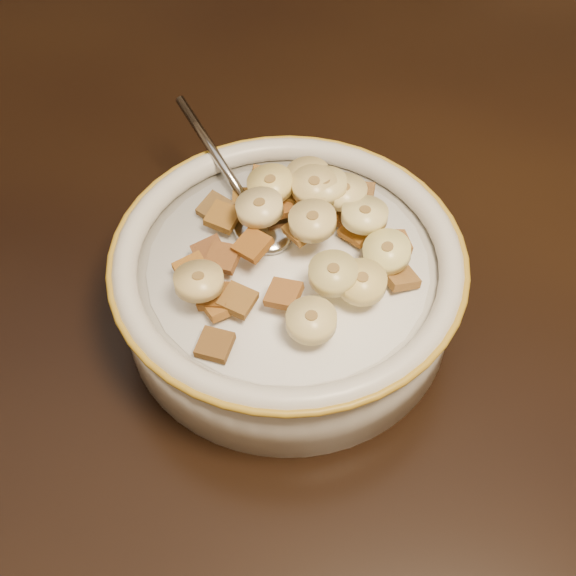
% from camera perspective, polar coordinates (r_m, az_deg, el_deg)
% --- Properties ---
extents(floor, '(4.00, 4.50, 0.10)m').
position_cam_1_polar(floor, '(1.38, -7.16, -15.31)').
color(floor, '#422816').
rests_on(floor, ground).
extents(table, '(1.42, 0.93, 0.04)m').
position_cam_1_polar(table, '(0.74, -13.21, 9.18)').
color(table, black).
rests_on(table, floor).
extents(chair, '(0.47, 0.47, 0.98)m').
position_cam_1_polar(chair, '(1.28, 2.59, 17.37)').
color(chair, black).
rests_on(chair, floor).
extents(cereal_bowl, '(0.23, 0.23, 0.05)m').
position_cam_1_polar(cereal_bowl, '(0.55, 0.00, -0.18)').
color(cereal_bowl, beige).
rests_on(cereal_bowl, table).
extents(milk, '(0.19, 0.19, 0.00)m').
position_cam_1_polar(milk, '(0.53, 0.00, 1.61)').
color(milk, white).
rests_on(milk, cereal_bowl).
extents(spoon, '(0.07, 0.07, 0.01)m').
position_cam_1_polar(spoon, '(0.55, -1.88, 4.43)').
color(spoon, gray).
rests_on(spoon, cereal_bowl).
extents(cereal_square_0, '(0.02, 0.02, 0.01)m').
position_cam_1_polar(cereal_square_0, '(0.56, 0.45, 6.56)').
color(cereal_square_0, brown).
rests_on(cereal_square_0, milk).
extents(cereal_square_1, '(0.03, 0.03, 0.01)m').
position_cam_1_polar(cereal_square_1, '(0.52, 1.03, 4.22)').
color(cereal_square_1, brown).
rests_on(cereal_square_1, milk).
extents(cereal_square_2, '(0.03, 0.03, 0.01)m').
position_cam_1_polar(cereal_square_2, '(0.52, 7.99, 0.75)').
color(cereal_square_2, brown).
rests_on(cereal_square_2, milk).
extents(cereal_square_3, '(0.02, 0.02, 0.01)m').
position_cam_1_polar(cereal_square_3, '(0.58, -1.55, 7.85)').
color(cereal_square_3, brown).
rests_on(cereal_square_3, milk).
extents(cereal_square_4, '(0.02, 0.02, 0.01)m').
position_cam_1_polar(cereal_square_4, '(0.51, -5.14, -0.59)').
color(cereal_square_4, brown).
rests_on(cereal_square_4, milk).
extents(cereal_square_5, '(0.02, 0.02, 0.01)m').
position_cam_1_polar(cereal_square_5, '(0.49, -5.22, -4.04)').
color(cereal_square_5, brown).
rests_on(cereal_square_5, milk).
extents(cereal_square_6, '(0.03, 0.03, 0.01)m').
position_cam_1_polar(cereal_square_6, '(0.56, 5.12, 5.58)').
color(cereal_square_6, olive).
rests_on(cereal_square_6, milk).
extents(cereal_square_7, '(0.03, 0.03, 0.01)m').
position_cam_1_polar(cereal_square_7, '(0.53, -5.59, 2.50)').
color(cereal_square_7, brown).
rests_on(cereal_square_7, milk).
extents(cereal_square_8, '(0.03, 0.03, 0.01)m').
position_cam_1_polar(cereal_square_8, '(0.50, -4.86, -1.22)').
color(cereal_square_8, olive).
rests_on(cereal_square_8, milk).
extents(cereal_square_9, '(0.03, 0.03, 0.01)m').
position_cam_1_polar(cereal_square_9, '(0.52, -2.53, 3.07)').
color(cereal_square_9, brown).
rests_on(cereal_square_9, milk).
extents(cereal_square_10, '(0.02, 0.02, 0.01)m').
position_cam_1_polar(cereal_square_10, '(0.50, -0.31, -0.44)').
color(cereal_square_10, brown).
rests_on(cereal_square_10, milk).
extents(cereal_square_11, '(0.03, 0.03, 0.01)m').
position_cam_1_polar(cereal_square_11, '(0.56, -5.17, 5.65)').
color(cereal_square_11, brown).
rests_on(cereal_square_11, milk).
extents(cereal_square_12, '(0.03, 0.03, 0.01)m').
position_cam_1_polar(cereal_square_12, '(0.56, -0.65, 6.92)').
color(cereal_square_12, brown).
rests_on(cereal_square_12, milk).
extents(cereal_square_13, '(0.03, 0.03, 0.01)m').
position_cam_1_polar(cereal_square_13, '(0.54, 5.01, 4.11)').
color(cereal_square_13, '#97501B').
rests_on(cereal_square_13, milk).
extents(cereal_square_14, '(0.02, 0.02, 0.01)m').
position_cam_1_polar(cereal_square_14, '(0.57, 5.11, 6.76)').
color(cereal_square_14, olive).
rests_on(cereal_square_14, milk).
extents(cereal_square_15, '(0.03, 0.03, 0.01)m').
position_cam_1_polar(cereal_square_15, '(0.54, 7.56, 3.27)').
color(cereal_square_15, brown).
rests_on(cereal_square_15, milk).
extents(cereal_square_16, '(0.03, 0.03, 0.01)m').
position_cam_1_polar(cereal_square_16, '(0.57, 2.64, 6.67)').
color(cereal_square_16, '#925823').
rests_on(cereal_square_16, milk).
extents(cereal_square_17, '(0.02, 0.02, 0.01)m').
position_cam_1_polar(cereal_square_17, '(0.56, -2.94, 6.25)').
color(cereal_square_17, brown).
rests_on(cereal_square_17, milk).
extents(cereal_square_18, '(0.02, 0.02, 0.01)m').
position_cam_1_polar(cereal_square_18, '(0.57, 1.67, 7.48)').
color(cereal_square_18, brown).
rests_on(cereal_square_18, milk).
extents(cereal_square_19, '(0.02, 0.02, 0.01)m').
position_cam_1_polar(cereal_square_19, '(0.52, -4.65, 2.16)').
color(cereal_square_19, brown).
rests_on(cereal_square_19, milk).
extents(cereal_square_20, '(0.03, 0.03, 0.01)m').
position_cam_1_polar(cereal_square_20, '(0.50, -3.60, -0.87)').
color(cereal_square_20, brown).
rests_on(cereal_square_20, milk).
extents(cereal_square_21, '(0.03, 0.03, 0.01)m').
position_cam_1_polar(cereal_square_21, '(0.52, -6.81, 1.24)').
color(cereal_square_21, '#915F19').
rests_on(cereal_square_21, milk).
extents(cereal_square_22, '(0.02, 0.02, 0.01)m').
position_cam_1_polar(cereal_square_22, '(0.55, -4.65, 5.05)').
color(cereal_square_22, brown).
rests_on(cereal_square_22, milk).
extents(cereal_square_23, '(0.03, 0.03, 0.01)m').
position_cam_1_polar(cereal_square_23, '(0.55, -0.84, 5.86)').
color(cereal_square_23, brown).
rests_on(cereal_square_23, milk).
extents(cereal_square_24, '(0.03, 0.03, 0.01)m').
position_cam_1_polar(cereal_square_24, '(0.55, 3.77, 5.48)').
color(cereal_square_24, brown).
rests_on(cereal_square_24, milk).
extents(banana_slice_0, '(0.04, 0.04, 0.02)m').
position_cam_1_polar(banana_slice_0, '(0.52, 7.04, 2.58)').
color(banana_slice_0, beige).
rests_on(banana_slice_0, milk).
extents(banana_slice_1, '(0.04, 0.04, 0.01)m').
position_cam_1_polar(banana_slice_1, '(0.53, 5.47, 5.21)').
color(banana_slice_1, '#F6EC88').
rests_on(banana_slice_1, milk).
extents(banana_slice_2, '(0.04, 0.04, 0.01)m').
position_cam_1_polar(banana_slice_2, '(0.55, 2.61, 7.28)').
color(banana_slice_2, beige).
rests_on(banana_slice_2, milk).
extents(banana_slice_3, '(0.04, 0.04, 0.01)m').
position_cam_1_polar(banana_slice_3, '(0.48, 1.66, -2.31)').
color(banana_slice_3, beige).
rests_on(banana_slice_3, milk).
extents(banana_slice_4, '(0.04, 0.04, 0.01)m').
position_cam_1_polar(banana_slice_4, '(0.53, -2.04, 5.75)').
color(banana_slice_4, '#FADE94').
rests_on(banana_slice_4, milk).
extents(banana_slice_5, '(0.04, 0.04, 0.02)m').
position_cam_1_polar(banana_slice_5, '(0.50, -6.36, 0.50)').
color(banana_slice_5, '#DCC078').
rests_on(banana_slice_5, milk).
extents(banana_slice_6, '(0.04, 0.04, 0.01)m').
position_cam_1_polar(banana_slice_6, '(0.50, 3.23, 1.06)').
color(banana_slice_6, tan).
rests_on(banana_slice_6, milk).
extents(banana_slice_7, '(0.04, 0.04, 0.01)m').
position_cam_1_polar(banana_slice_7, '(0.55, 4.02, 6.83)').
color(banana_slice_7, beige).
rests_on(banana_slice_7, milk).
extents(banana_slice_8, '(0.04, 0.04, 0.01)m').
position_cam_1_polar(banana_slice_8, '(0.54, 1.86, 7.28)').
color(banana_slice_8, '#E8CF86').
rests_on(banana_slice_8, milk).
extents(banana_slice_9, '(0.04, 0.04, 0.01)m').
position_cam_1_polar(banana_slice_9, '(0.52, 1.75, 4.80)').
color(banana_slice_9, '#D6C17B').
rests_on(banana_slice_9, milk).
extents(banana_slice_10, '(0.04, 0.04, 0.01)m').
position_cam_1_polar(banana_slice_10, '(0.56, 1.43, 7.92)').
color(banana_slice_10, '#E3C37D').
rests_on(banana_slice_10, milk).
extents(banana_slice_11, '(0.04, 0.04, 0.01)m').
position_cam_1_polar(banana_slice_11, '(0.54, -1.28, 7.39)').
color(banana_slice_11, '#DCC569').
rests_on(banana_slice_11, milk).
extents(banana_slice_12, '(0.04, 0.04, 0.01)m').
position_cam_1_polar(banana_slice_12, '(0.50, 5.28, 0.42)').
color(banana_slice_12, '#CFBB6A').
rests_on(banana_slice_12, milk).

